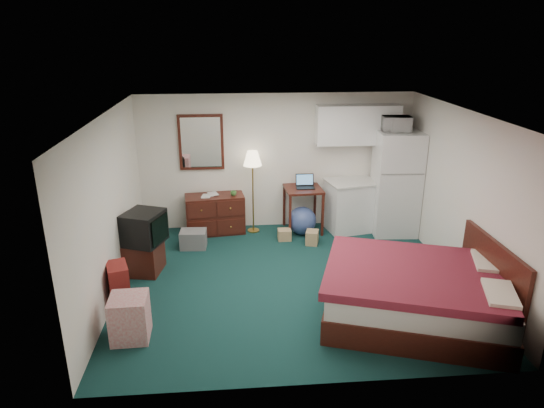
{
  "coord_description": "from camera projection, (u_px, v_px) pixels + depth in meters",
  "views": [
    {
      "loc": [
        -0.81,
        -6.39,
        3.55
      ],
      "look_at": [
        -0.24,
        0.25,
        1.15
      ],
      "focal_mm": 32.0,
      "sensor_mm": 36.0,
      "label": 1
    }
  ],
  "objects": [
    {
      "name": "tv_stand",
      "position": [
        144.0,
        257.0,
        7.47
      ],
      "size": [
        0.59,
        0.63,
        0.5
      ],
      "primitive_type": null,
      "rotation": [
        0.0,
        0.0,
        -0.18
      ],
      "color": "black",
      "rests_on": "floor"
    },
    {
      "name": "suitcase",
      "position": [
        119.0,
        287.0,
        6.43
      ],
      "size": [
        0.36,
        0.46,
        0.65
      ],
      "primitive_type": null,
      "rotation": [
        0.0,
        0.0,
        0.31
      ],
      "color": "#5C1F17",
      "rests_on": "floor"
    },
    {
      "name": "retail_box",
      "position": [
        130.0,
        318.0,
        5.84
      ],
      "size": [
        0.46,
        0.46,
        0.56
      ],
      "primitive_type": null,
      "rotation": [
        0.0,
        0.0,
        0.03
      ],
      "color": "silver",
      "rests_on": "floor"
    },
    {
      "name": "headboard",
      "position": [
        491.0,
        278.0,
        6.2
      ],
      "size": [
        0.06,
        1.56,
        1.0
      ],
      "primitive_type": null,
      "color": "black",
      "rests_on": "walls"
    },
    {
      "name": "mug",
      "position": [
        233.0,
        193.0,
        8.75
      ],
      "size": [
        0.12,
        0.1,
        0.11
      ],
      "primitive_type": "imported",
      "rotation": [
        0.0,
        0.0,
        0.08
      ],
      "color": "#417B36",
      "rests_on": "dresser"
    },
    {
      "name": "upper_cabinets",
      "position": [
        358.0,
        125.0,
        8.65
      ],
      "size": [
        1.5,
        0.35,
        0.7
      ],
      "primitive_type": null,
      "color": "white",
      "rests_on": "walls"
    },
    {
      "name": "ceiling",
      "position": [
        292.0,
        114.0,
        6.41
      ],
      "size": [
        5.0,
        4.5,
        0.01
      ],
      "primitive_type": "cube",
      "color": "white",
      "rests_on": "walls"
    },
    {
      "name": "exercise_ball",
      "position": [
        302.0,
        221.0,
        8.85
      ],
      "size": [
        0.52,
        0.52,
        0.52
      ],
      "primitive_type": "sphere",
      "rotation": [
        0.0,
        0.0,
        -0.01
      ],
      "color": "#364A86",
      "rests_on": "floor"
    },
    {
      "name": "walls",
      "position": [
        291.0,
        203.0,
        6.83
      ],
      "size": [
        5.01,
        4.51,
        2.5
      ],
      "color": "white",
      "rests_on": "floor"
    },
    {
      "name": "crt_tv",
      "position": [
        144.0,
        228.0,
        7.27
      ],
      "size": [
        0.71,
        0.73,
        0.49
      ],
      "primitive_type": null,
      "rotation": [
        0.0,
        0.0,
        -0.37
      ],
      "color": "black",
      "rests_on": "tv_stand"
    },
    {
      "name": "floor_lamp",
      "position": [
        253.0,
        192.0,
        8.81
      ],
      "size": [
        0.36,
        0.36,
        1.53
      ],
      "primitive_type": null,
      "rotation": [
        0.0,
        0.0,
        -0.1
      ],
      "color": "gold",
      "rests_on": "floor"
    },
    {
      "name": "desk",
      "position": [
        303.0,
        209.0,
        8.96
      ],
      "size": [
        0.7,
        0.7,
        0.83
      ],
      "primitive_type": null,
      "rotation": [
        0.0,
        0.0,
        0.07
      ],
      "color": "black",
      "rests_on": "floor"
    },
    {
      "name": "book_a",
      "position": [
        202.0,
        191.0,
        8.67
      ],
      "size": [
        0.16,
        0.04,
        0.22
      ],
      "primitive_type": "imported",
      "rotation": [
        0.0,
        0.0,
        -0.13
      ],
      "color": "tan",
      "rests_on": "dresser"
    },
    {
      "name": "mirror",
      "position": [
        201.0,
        142.0,
        8.67
      ],
      "size": [
        0.8,
        0.06,
        1.0
      ],
      "primitive_type": null,
      "color": "white",
      "rests_on": "walls"
    },
    {
      "name": "cardboard_box_a",
      "position": [
        284.0,
        235.0,
        8.65
      ],
      "size": [
        0.24,
        0.2,
        0.2
      ],
      "primitive_type": null,
      "rotation": [
        0.0,
        0.0,
        0.01
      ],
      "color": "tan",
      "rests_on": "floor"
    },
    {
      "name": "laptop",
      "position": [
        306.0,
        182.0,
        8.78
      ],
      "size": [
        0.34,
        0.27,
        0.23
      ],
      "primitive_type": null,
      "rotation": [
        0.0,
        0.0,
        -0.01
      ],
      "color": "black",
      "rests_on": "desk"
    },
    {
      "name": "microwave",
      "position": [
        396.0,
        122.0,
        8.35
      ],
      "size": [
        0.5,
        0.31,
        0.32
      ],
      "primitive_type": "imported",
      "rotation": [
        0.0,
        0.0,
        -0.09
      ],
      "color": "silver",
      "rests_on": "fridge"
    },
    {
      "name": "book_b",
      "position": [
        208.0,
        189.0,
        8.75
      ],
      "size": [
        0.17,
        0.07,
        0.23
      ],
      "primitive_type": "imported",
      "rotation": [
        0.0,
        0.0,
        0.32
      ],
      "color": "tan",
      "rests_on": "dresser"
    },
    {
      "name": "file_bin",
      "position": [
        193.0,
        239.0,
        8.33
      ],
      "size": [
        0.46,
        0.35,
        0.31
      ],
      "primitive_type": null,
      "rotation": [
        0.0,
        0.0,
        -0.05
      ],
      "color": "slate",
      "rests_on": "floor"
    },
    {
      "name": "bed",
      "position": [
        415.0,
        295.0,
        6.19
      ],
      "size": [
        2.62,
        2.31,
        0.7
      ],
      "primitive_type": null,
      "rotation": [
        0.0,
        0.0,
        -0.32
      ],
      "color": "#591118",
      "rests_on": "floor"
    },
    {
      "name": "kitchen_counter",
      "position": [
        350.0,
        206.0,
        9.0
      ],
      "size": [
        0.95,
        0.79,
        0.92
      ],
      "primitive_type": null,
      "rotation": [
        0.0,
        0.0,
        0.2
      ],
      "color": "white",
      "rests_on": "floor"
    },
    {
      "name": "fridge",
      "position": [
        396.0,
        183.0,
        8.74
      ],
      "size": [
        0.83,
        0.83,
        1.88
      ],
      "primitive_type": null,
      "rotation": [
        0.0,
        0.0,
        -0.07
      ],
      "color": "silver",
      "rests_on": "floor"
    },
    {
      "name": "dresser",
      "position": [
        215.0,
        214.0,
        8.9
      ],
      "size": [
        1.1,
        0.6,
        0.72
      ],
      "primitive_type": null,
      "rotation": [
        0.0,
        0.0,
        0.12
      ],
      "color": "black",
      "rests_on": "floor"
    },
    {
      "name": "cardboard_box_b",
      "position": [
        312.0,
        237.0,
        8.48
      ],
      "size": [
        0.26,
        0.29,
        0.24
      ],
      "primitive_type": null,
      "rotation": [
        0.0,
        0.0,
        -0.28
      ],
      "color": "tan",
      "rests_on": "floor"
    },
    {
      "name": "floor",
      "position": [
        290.0,
        281.0,
        7.25
      ],
      "size": [
        5.0,
        4.5,
        0.01
      ],
      "primitive_type": "cube",
      "color": "black",
      "rests_on": "ground"
    }
  ]
}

